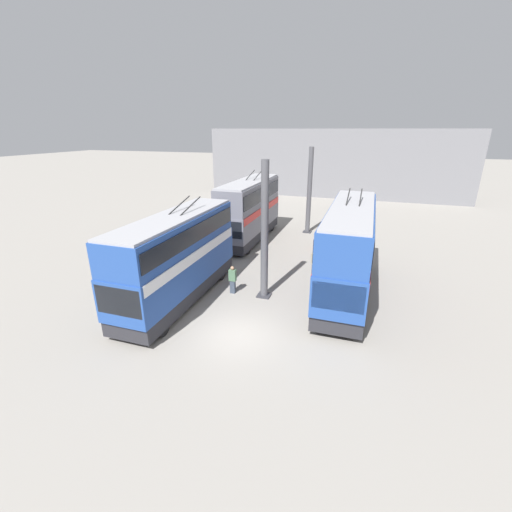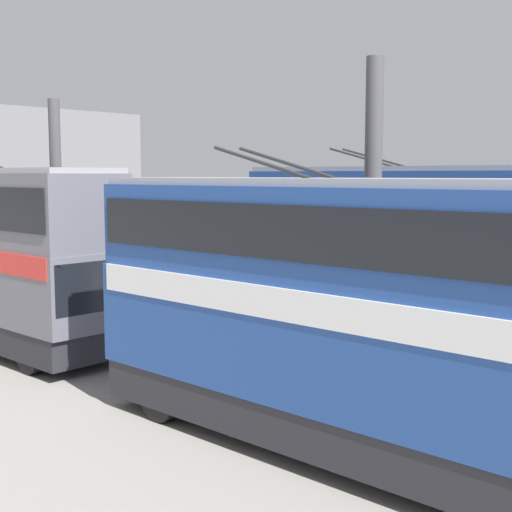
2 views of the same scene
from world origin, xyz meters
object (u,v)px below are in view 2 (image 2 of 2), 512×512
at_px(bus_right_near, 324,297).
at_px(person_by_right_row, 330,358).
at_px(person_by_left_row, 304,307).
at_px(bus_left_far, 402,241).
at_px(oil_drum, 169,305).

xyz_separation_m(bus_right_near, person_by_right_row, (1.73, -2.54, -1.91)).
relative_size(bus_right_near, person_by_left_row, 5.46).
relative_size(bus_left_far, person_by_left_row, 5.89).
distance_m(bus_right_near, person_by_left_row, 9.10).
bearing_deg(bus_right_near, person_by_right_row, -55.79).
xyz_separation_m(person_by_left_row, person_by_right_row, (-4.13, 4.18, -0.05)).
xyz_separation_m(person_by_left_row, oil_drum, (5.61, 0.65, -0.54)).
bearing_deg(bus_right_near, bus_left_far, -66.92).
height_order(bus_right_near, oil_drum, bus_right_near).
bearing_deg(person_by_left_row, person_by_right_row, -74.96).
height_order(bus_right_near, person_by_left_row, bus_right_near).
relative_size(bus_left_far, bus_right_near, 1.08).
height_order(bus_right_near, person_by_right_row, bus_right_near).
bearing_deg(person_by_right_row, oil_drum, 161.08).
distance_m(person_by_left_row, person_by_right_row, 5.88).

